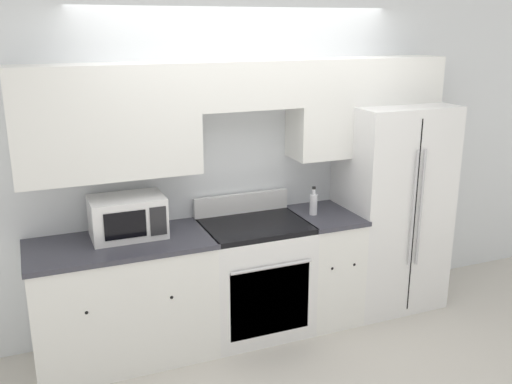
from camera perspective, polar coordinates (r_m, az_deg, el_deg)
ground_plane at (r=4.52m, az=1.56°, el=-15.22°), size 12.00×12.00×0.00m
wall_back at (r=4.48m, az=-1.35°, el=4.82°), size 8.00×0.39×2.60m
lower_cabinets_left at (r=4.31m, az=-13.13°, el=-10.49°), size 1.29×0.64×0.90m
lower_cabinets_right at (r=4.80m, az=6.77°, el=-7.25°), size 0.46×0.64×0.90m
oven_range at (r=4.55m, az=-0.13°, el=-8.45°), size 0.80×0.65×1.06m
refrigerator at (r=5.04m, az=12.96°, el=-1.30°), size 0.85×0.79×1.75m
microwave at (r=4.18m, az=-12.73°, el=-2.43°), size 0.52×0.36×0.29m
bottle at (r=4.58m, az=5.77°, el=-1.16°), size 0.06×0.06×0.23m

